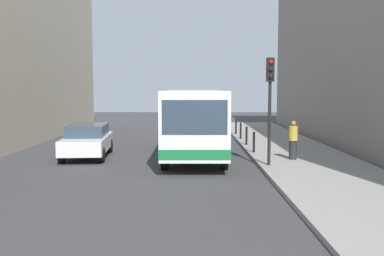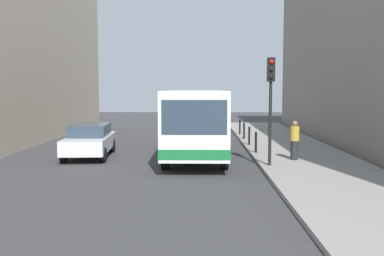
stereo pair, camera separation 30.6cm
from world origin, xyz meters
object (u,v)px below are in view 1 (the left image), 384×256
car_beside_bus (89,140)px  bollard_far (242,131)px  bollard_mid (248,136)px  bollard_near (255,142)px  bollard_farthest (237,127)px  traffic_light (271,91)px  pedestrian_near_signal (294,140)px  bus (195,118)px

car_beside_bus → bollard_far: 9.71m
car_beside_bus → bollard_mid: 8.25m
bollard_near → bollard_farthest: 8.35m
bollard_near → bollard_mid: 2.78m
car_beside_bus → traffic_light: (7.66, -2.92, 2.22)m
bollard_far → bollard_mid: bearing=-90.0°
bollard_farthest → pedestrian_near_signal: pedestrian_near_signal is taller
bollard_mid → traffic_light: bearing=-89.1°
bollard_far → bollard_farthest: same height
traffic_light → bollard_mid: bearing=90.9°
bollard_farthest → bus: bearing=-109.3°
car_beside_bus → bollard_near: size_ratio=4.76×
car_beside_bus → bollard_near: (7.56, 0.52, -0.16)m
bollard_mid → pedestrian_near_signal: 5.04m
bollard_near → pedestrian_near_signal: 2.48m
car_beside_bus → bollard_far: car_beside_bus is taller
bollard_near → bollard_far: bearing=90.0°
bollard_far → bollard_near: bearing=-90.0°
traffic_light → bollard_far: 9.32m
car_beside_bus → bollard_near: car_beside_bus is taller
car_beside_bus → traffic_light: size_ratio=1.10×
car_beside_bus → bollard_farthest: (7.56, 8.87, -0.16)m
bus → pedestrian_near_signal: 4.88m
pedestrian_near_signal → bus: bearing=20.4°
bus → bollard_far: (2.77, 5.11, -1.10)m
traffic_light → pedestrian_near_signal: (1.23, 1.38, -2.05)m
bollard_farthest → bollard_mid: bearing=-90.0°
traffic_light → bollard_mid: 6.67m
bus → bollard_far: bearing=-118.4°
traffic_light → bollard_far: (-0.10, 9.01, -2.38)m
car_beside_bus → traffic_light: 8.50m
bus → pedestrian_near_signal: size_ratio=6.83×
traffic_light → bollard_mid: (-0.10, 6.23, -2.38)m
bollard_mid → bollard_farthest: same height
bollard_far → car_beside_bus: bearing=-141.2°
traffic_light → bollard_farthest: 12.03m
car_beside_bus → pedestrian_near_signal: (8.90, -1.54, 0.17)m
bollard_far → bus: bearing=-118.5°
bollard_mid → bollard_far: bearing=90.0°
bollard_farthest → car_beside_bus: bearing=-130.4°
bollard_near → car_beside_bus: bearing=-176.0°
bollard_near → bollard_far: same height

